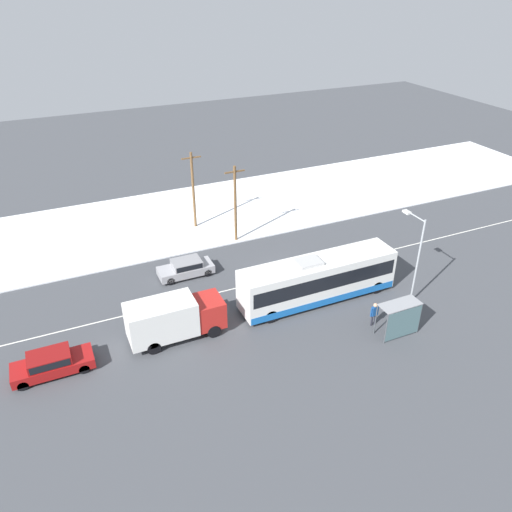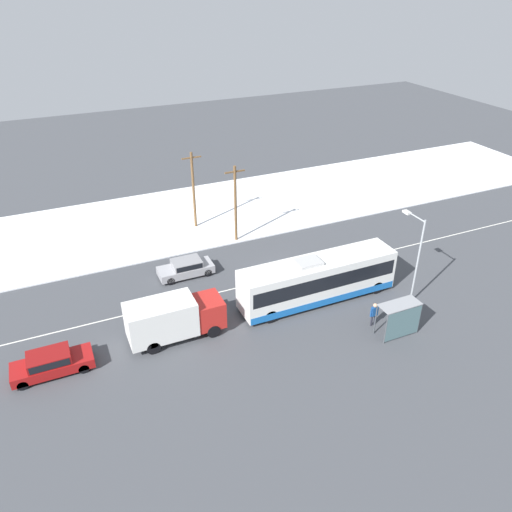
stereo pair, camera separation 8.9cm
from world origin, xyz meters
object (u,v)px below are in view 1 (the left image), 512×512
Objects in this scene: city_bus at (318,279)px; pedestrian_at_stop at (374,312)px; sedan_car at (186,267)px; utility_pole_snowlot at (193,189)px; streetlamp at (415,249)px; bus_shelter at (401,315)px; parked_car_near_truck at (51,363)px; utility_pole_roadside at (235,203)px; box_truck at (173,318)px.

city_bus is 6.58× the size of pedestrian_at_stop.
utility_pole_snowlot is at bearing -113.06° from sedan_car.
streetlamp is (13.91, -9.84, 3.50)m from sedan_car.
bus_shelter is at bearing -135.71° from streetlamp.
utility_pole_roadside is at bearing 33.98° from parked_car_near_truck.
utility_pole_roadside is (8.84, 10.90, 2.10)m from box_truck.
bus_shelter is (21.33, -5.71, 0.88)m from parked_car_near_truck.
utility_pole_roadside is (16.53, 11.14, 2.91)m from parked_car_near_truck.
box_truck is at bearing -113.02° from utility_pole_snowlot.
sedan_car is at bearing 144.73° from streetlamp.
box_truck reaches higher than sedan_car.
utility_pole_roadside is at bearing 50.97° from box_truck.
pedestrian_at_stop is at bearing -159.34° from streetlamp.
box_truck is at bearing 1.76° from parked_car_near_truck.
streetlamp reaches higher than bus_shelter.
city_bus reaches higher than parked_car_near_truck.
pedestrian_at_stop is at bearing -11.26° from parked_car_near_truck.
parked_car_near_truck is at bearing 174.16° from streetlamp.
sedan_car is at bearing 34.41° from parked_car_near_truck.
city_bus is at bearing 114.59° from pedestrian_at_stop.
sedan_car is at bearing 137.73° from city_bus.
parked_car_near_truck is 20.14m from utility_pole_roadside.
box_truck is 3.52× the size of pedestrian_at_stop.
streetlamp is 0.95× the size of utility_pole_roadside.
utility_pole_snowlot reaches higher than city_bus.
city_bus is at bearing -79.74° from utility_pole_roadside.
bus_shelter is at bearing -64.52° from city_bus.
sedan_car is at bearing -146.80° from utility_pole_roadside.
parked_car_near_truck is (-10.69, -7.32, 0.04)m from sedan_car.
parked_car_near_truck is at bearing -146.02° from utility_pole_roadside.
pedestrian_at_stop is 0.26× the size of utility_pole_roadside.
utility_pole_roadside is (-1.98, 10.92, 1.99)m from city_bus.
utility_pole_roadside is (-4.80, 16.85, 2.03)m from bus_shelter.
sedan_car is 0.65× the size of streetlamp.
bus_shelter is at bearing -14.98° from parked_car_near_truck.
utility_pole_roadside reaches higher than parked_car_near_truck.
box_truck is 0.90× the size of utility_pole_roadside.
sedan_car is at bearing 130.63° from pedestrian_at_stop.
bus_shelter is (0.86, -1.63, 0.57)m from pedestrian_at_stop.
utility_pole_snowlot is (-6.41, 19.31, 2.74)m from pedestrian_at_stop.
sedan_car is 17.39m from streetlamp.
sedan_car is (3.00, 7.09, -0.86)m from box_truck.
parked_car_near_truck is 2.63× the size of pedestrian_at_stop.
city_bus is 4.26× the size of bus_shelter.
city_bus is 7.15m from streetlamp.
sedan_car is 9.14m from utility_pole_snowlot.
streetlamp is 0.92× the size of utility_pole_snowlot.
sedan_car is 0.61× the size of utility_pole_roadside.
pedestrian_at_stop is (1.96, -4.29, -0.61)m from city_bus.
utility_pole_snowlot is at bearing 66.98° from box_truck.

